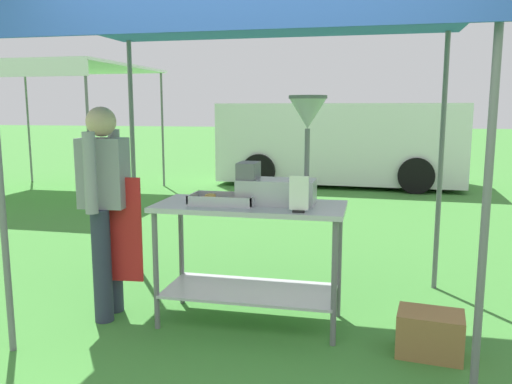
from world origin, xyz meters
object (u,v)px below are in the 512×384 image
object	(u,v)px
menu_sign	(299,197)
donut_tray	(224,201)
donut_fryer	(284,164)
van_white	(340,143)
vendor	(106,201)
neighbour_tent	(48,70)
stall_canopy	(253,23)
supply_crate	(430,334)
donut_cart	(250,237)

from	to	relation	value
menu_sign	donut_tray	bearing A→B (deg)	161.71
donut_fryer	van_white	xyz separation A→B (m)	(-0.06, 7.49, -0.32)
donut_tray	vendor	size ratio (longest dim) A/B	0.30
donut_tray	neighbour_tent	distance (m)	6.95
neighbour_tent	donut_fryer	bearing A→B (deg)	-43.44
stall_canopy	van_white	xyz separation A→B (m)	(0.18, 7.45, -1.32)
donut_fryer	supply_crate	xyz separation A→B (m)	(1.02, -0.32, -1.05)
stall_canopy	supply_crate	bearing A→B (deg)	-15.94
donut_fryer	donut_cart	bearing A→B (deg)	-166.68
vendor	donut_tray	bearing A→B (deg)	5.07
neighbour_tent	menu_sign	bearing A→B (deg)	-44.26
donut_cart	menu_sign	world-z (taller)	menu_sign
menu_sign	stall_canopy	bearing A→B (deg)	140.01
donut_cart	supply_crate	world-z (taller)	donut_cart
donut_fryer	vendor	bearing A→B (deg)	-172.56
stall_canopy	donut_cart	world-z (taller)	stall_canopy
stall_canopy	donut_cart	distance (m)	1.54
donut_cart	vendor	world-z (taller)	vendor
donut_tray	supply_crate	size ratio (longest dim) A/B	1.07
donut_cart	stall_canopy	bearing A→B (deg)	90.00
donut_fryer	van_white	distance (m)	7.49
menu_sign	neighbour_tent	world-z (taller)	neighbour_tent
van_white	donut_tray	bearing A→B (deg)	-92.79
van_white	neighbour_tent	size ratio (longest dim) A/B	1.52
donut_tray	neighbour_tent	bearing A→B (deg)	133.50
donut_tray	neighbour_tent	xyz separation A→B (m)	(-4.70, 4.95, 1.35)
donut_fryer	supply_crate	world-z (taller)	donut_fryer
neighbour_tent	vendor	bearing A→B (deg)	-52.97
donut_fryer	vendor	size ratio (longest dim) A/B	0.48
stall_canopy	supply_crate	xyz separation A→B (m)	(1.27, -0.36, -2.05)
stall_canopy	van_white	size ratio (longest dim) A/B	0.62
donut_cart	vendor	bearing A→B (deg)	-173.89
supply_crate	van_white	distance (m)	7.92
donut_fryer	supply_crate	distance (m)	1.50
donut_tray	donut_fryer	distance (m)	0.52
donut_tray	menu_sign	size ratio (longest dim) A/B	1.95
stall_canopy	neighbour_tent	distance (m)	6.86
stall_canopy	neighbour_tent	bearing A→B (deg)	135.42
stall_canopy	donut_fryer	xyz separation A→B (m)	(0.24, -0.04, -1.00)
donut_tray	menu_sign	world-z (taller)	menu_sign
donut_cart	donut_tray	xyz separation A→B (m)	(-0.19, -0.04, 0.27)
donut_fryer	menu_sign	xyz separation A→B (m)	(0.15, -0.28, -0.19)
donut_tray	donut_fryer	size ratio (longest dim) A/B	0.61
vendor	van_white	world-z (taller)	van_white
stall_canopy	menu_sign	xyz separation A→B (m)	(0.39, -0.33, -1.18)
donut_fryer	neighbour_tent	distance (m)	7.14
donut_cart	menu_sign	distance (m)	0.57
neighbour_tent	stall_canopy	bearing A→B (deg)	-44.58
van_white	menu_sign	bearing A→B (deg)	-88.47
stall_canopy	vendor	size ratio (longest dim) A/B	1.92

